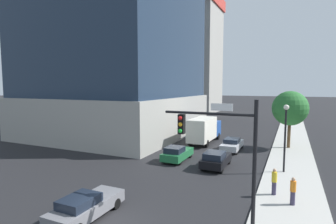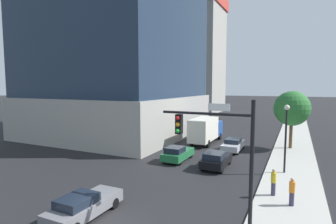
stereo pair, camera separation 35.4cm
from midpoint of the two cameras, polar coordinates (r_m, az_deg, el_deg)
sidewalk at (r=31.50m, az=25.23°, el=-8.32°), size 4.17×120.00×0.15m
construction_building at (r=78.56m, az=6.32°, el=12.78°), size 21.93×14.97×38.94m
traffic_light_pole at (r=13.85m, az=11.59°, el=-6.35°), size 4.82×0.48×6.53m
street_lamp at (r=24.23m, az=24.10°, el=-3.17°), size 0.44×0.44×5.65m
street_tree at (r=34.04m, az=25.03°, el=0.66°), size 4.00×4.00×6.62m
car_gray at (r=16.40m, az=-16.81°, el=-18.48°), size 1.79×4.73×1.43m
car_silver at (r=31.72m, az=13.96°, el=-6.70°), size 1.84×4.72×1.39m
car_green at (r=26.82m, az=2.38°, el=-8.75°), size 1.89×4.21×1.48m
car_black at (r=24.93m, az=10.55°, el=-9.84°), size 1.92×4.34×1.51m
box_truck at (r=34.91m, az=8.27°, el=-3.62°), size 2.33×7.86×3.31m
pedestrian_orange_shirt at (r=18.46m, az=25.28°, el=-14.98°), size 0.34×0.34×1.70m
pedestrian_yellow_shirt at (r=19.57m, az=21.94°, el=-13.55°), size 0.34×0.34×1.77m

